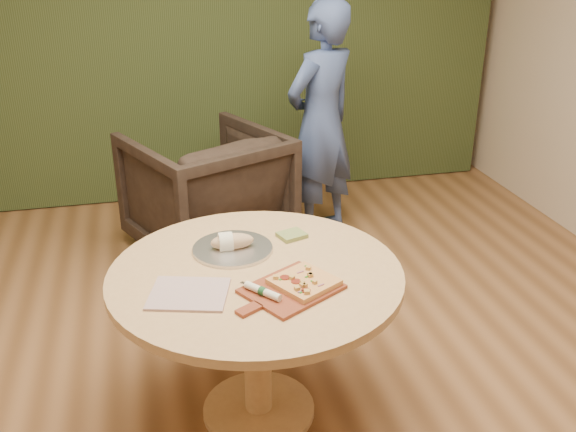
% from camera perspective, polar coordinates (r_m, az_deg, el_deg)
% --- Properties ---
extents(room_shell, '(5.04, 6.04, 2.84)m').
position_cam_1_polar(room_shell, '(2.38, 0.28, 8.13)').
color(room_shell, brown).
rests_on(room_shell, ground).
extents(curtain, '(4.80, 0.14, 2.78)m').
position_cam_1_polar(curtain, '(5.19, -7.62, 16.69)').
color(curtain, '#283518').
rests_on(curtain, ground).
extents(pedestal_table, '(1.24, 1.24, 0.75)m').
position_cam_1_polar(pedestal_table, '(2.77, -2.84, -7.40)').
color(pedestal_table, tan).
rests_on(pedestal_table, ground).
extents(pizza_paddle, '(0.47, 0.42, 0.01)m').
position_cam_1_polar(pizza_paddle, '(2.54, 0.16, -6.59)').
color(pizza_paddle, brown).
rests_on(pizza_paddle, pedestal_table).
extents(flatbread_pizza, '(0.30, 0.30, 0.04)m').
position_cam_1_polar(flatbread_pizza, '(2.56, 1.42, -5.86)').
color(flatbread_pizza, tan).
rests_on(flatbread_pizza, pizza_paddle).
extents(cutlery_roll, '(0.14, 0.17, 0.03)m').
position_cam_1_polar(cutlery_roll, '(2.49, -2.28, -6.69)').
color(cutlery_roll, beige).
rests_on(cutlery_roll, pizza_paddle).
extents(newspaper, '(0.36, 0.32, 0.01)m').
position_cam_1_polar(newspaper, '(2.55, -8.81, -6.84)').
color(newspaper, silver).
rests_on(newspaper, pedestal_table).
extents(serving_tray, '(0.36, 0.36, 0.02)m').
position_cam_1_polar(serving_tray, '(2.86, -4.95, -2.92)').
color(serving_tray, silver).
rests_on(serving_tray, pedestal_table).
extents(bread_roll, '(0.19, 0.09, 0.09)m').
position_cam_1_polar(bread_roll, '(2.85, -5.15, -2.29)').
color(bread_roll, tan).
rests_on(bread_roll, serving_tray).
extents(green_packet, '(0.15, 0.13, 0.02)m').
position_cam_1_polar(green_packet, '(2.97, 0.34, -1.71)').
color(green_packet, '#586A2F').
rests_on(green_packet, pedestal_table).
extents(armchair, '(1.18, 1.15, 0.94)m').
position_cam_1_polar(armchair, '(4.37, -7.27, 2.64)').
color(armchair, black).
rests_on(armchair, ground).
extents(person_standing, '(0.73, 0.66, 1.66)m').
position_cam_1_polar(person_standing, '(4.48, 2.94, 8.27)').
color(person_standing, '#394C80').
rests_on(person_standing, ground).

